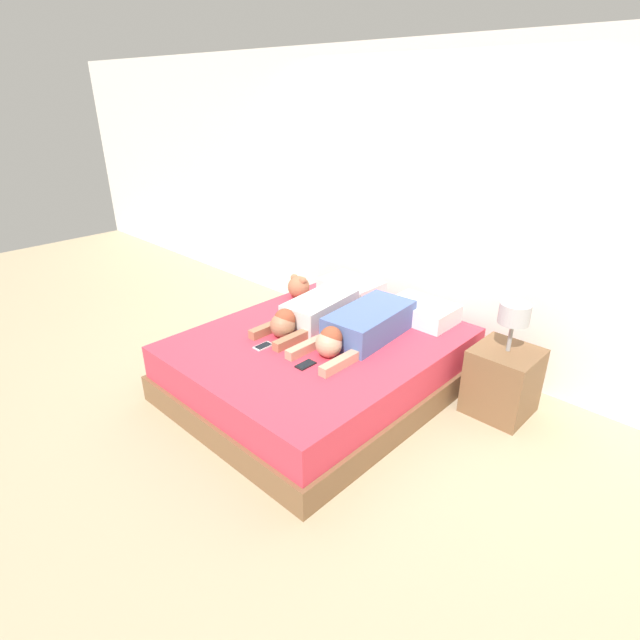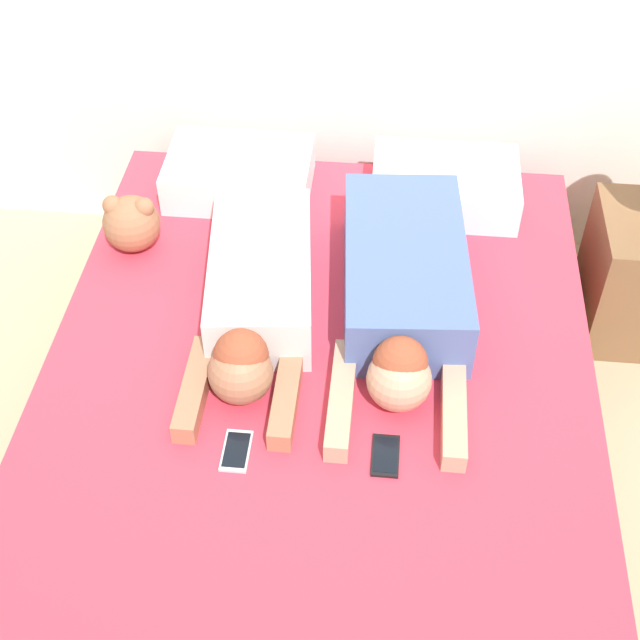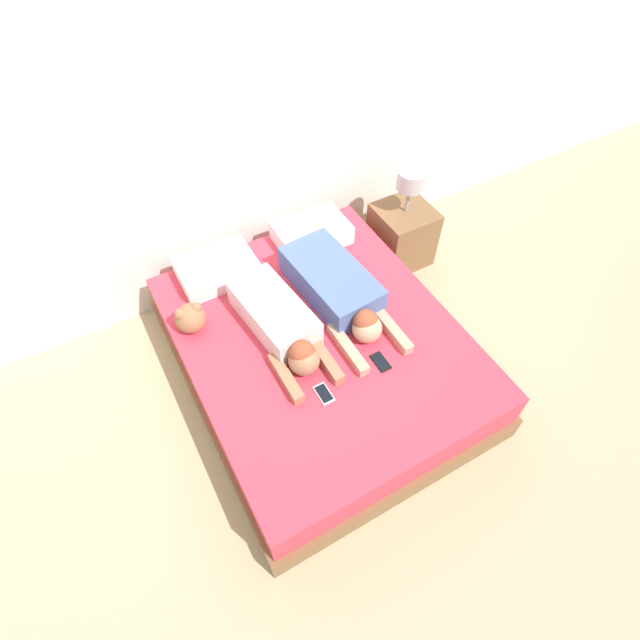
# 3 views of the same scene
# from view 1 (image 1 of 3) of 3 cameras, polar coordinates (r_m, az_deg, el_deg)

# --- Properties ---
(ground_plane) EXTENTS (12.00, 12.00, 0.00)m
(ground_plane) POSITION_cam_1_polar(r_m,az_deg,el_deg) (4.13, 0.00, -7.80)
(ground_plane) COLOR tan
(wall_back) EXTENTS (12.00, 0.06, 2.60)m
(wall_back) POSITION_cam_1_polar(r_m,az_deg,el_deg) (4.54, 11.01, 12.62)
(wall_back) COLOR white
(wall_back) RESTS_ON ground_plane
(bed) EXTENTS (1.79, 2.15, 0.47)m
(bed) POSITION_cam_1_polar(r_m,az_deg,el_deg) (4.01, 0.00, -5.03)
(bed) COLOR brown
(bed) RESTS_ON ground_plane
(pillow_head_left) EXTENTS (0.54, 0.38, 0.15)m
(pillow_head_left) POSITION_cam_1_polar(r_m,az_deg,el_deg) (4.67, 3.56, 3.68)
(pillow_head_left) COLOR white
(pillow_head_left) RESTS_ON bed
(pillow_head_right) EXTENTS (0.54, 0.38, 0.15)m
(pillow_head_right) POSITION_cam_1_polar(r_m,az_deg,el_deg) (4.25, 11.56, 0.97)
(pillow_head_right) COLOR white
(pillow_head_right) RESTS_ON bed
(person_left) EXTENTS (0.40, 0.98, 0.23)m
(person_left) POSITION_cam_1_polar(r_m,az_deg,el_deg) (4.07, -1.03, 0.81)
(person_left) COLOR silver
(person_left) RESTS_ON bed
(person_right) EXTENTS (0.45, 1.11, 0.22)m
(person_right) POSITION_cam_1_polar(r_m,az_deg,el_deg) (3.84, 4.83, -0.73)
(person_right) COLOR #4C66A5
(person_right) RESTS_ON bed
(cell_phone_left) EXTENTS (0.08, 0.15, 0.01)m
(cell_phone_left) POSITION_cam_1_polar(r_m,az_deg,el_deg) (3.78, -6.50, -2.99)
(cell_phone_left) COLOR silver
(cell_phone_left) RESTS_ON bed
(cell_phone_right) EXTENTS (0.08, 0.15, 0.01)m
(cell_phone_right) POSITION_cam_1_polar(r_m,az_deg,el_deg) (3.52, -1.66, -5.13)
(cell_phone_right) COLOR black
(cell_phone_right) RESTS_ON bed
(plush_toy) EXTENTS (0.20, 0.20, 0.21)m
(plush_toy) POSITION_cam_1_polar(r_m,az_deg,el_deg) (4.61, -2.46, 3.86)
(plush_toy) COLOR #996647
(plush_toy) RESTS_ON bed
(nightstand) EXTENTS (0.44, 0.44, 0.89)m
(nightstand) POSITION_cam_1_polar(r_m,az_deg,el_deg) (3.96, 20.18, -6.14)
(nightstand) COLOR brown
(nightstand) RESTS_ON ground_plane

